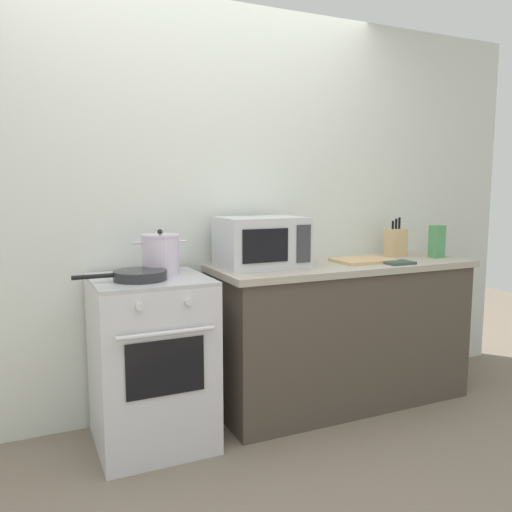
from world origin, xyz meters
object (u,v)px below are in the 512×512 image
Objects in this scene: frying_pan at (139,275)px; knife_block at (395,242)px; oven_mitt at (398,263)px; microwave at (261,242)px; stock_pot at (160,254)px; cutting_board at (363,260)px; pasta_box at (437,241)px; stove at (151,361)px.

knife_block is (1.82, 0.20, 0.07)m from frying_pan.
knife_block is at bearing 53.26° from oven_mitt.
oven_mitt is (-0.22, -0.30, -0.09)m from knife_block.
microwave is (0.76, 0.14, 0.12)m from frying_pan.
oven_mitt is at bearing -9.41° from stock_pot.
microwave is 1.39× the size of cutting_board.
oven_mitt is at bearing -126.74° from knife_block.
frying_pan is at bearing -179.10° from pasta_box.
cutting_board reaches higher than stove.
pasta_box is (1.88, -0.11, -0.00)m from stock_pot.
stove is at bearing -136.22° from stock_pot.
stock_pot is at bearing 43.50° from frying_pan.
knife_block reaches higher than cutting_board.
microwave is at bearing 164.06° from oven_mitt.
cutting_board is at bearing 177.07° from pasta_box.
knife_block is 1.22× the size of pasta_box.
pasta_box is at bearing -4.87° from microwave.
cutting_board reaches higher than oven_mitt.
frying_pan is at bearing -173.67° from knife_block.
pasta_box is 0.47m from oven_mitt.
oven_mitt is (1.45, -0.24, -0.10)m from stock_pot.
microwave reaches higher than oven_mitt.
pasta_box is at bearing -38.82° from knife_block.
cutting_board is 0.60m from pasta_box.
stove is 0.58m from stock_pot.
stock_pot is at bearing 176.48° from cutting_board.
frying_pan reaches higher than stove.
stove is 0.93m from microwave.
cutting_board is (1.44, 0.06, -0.02)m from frying_pan.
cutting_board is at bearing 2.45° from frying_pan.
frying_pan is 1.83m from knife_block.
stock_pot is at bearing 43.78° from stove.
knife_block is at bearing 4.60° from stove.
stove is 3.42× the size of knife_block.
cutting_board is 0.22m from oven_mitt.
pasta_box is at bearing 0.90° from frying_pan.
knife_block reaches higher than frying_pan.
microwave reaches higher than pasta_box.
frying_pan is at bearing -136.50° from stock_pot.
knife_block is at bearing 6.33° from frying_pan.
pasta_box is at bearing -3.34° from stock_pot.
stock_pot is 0.22m from frying_pan.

